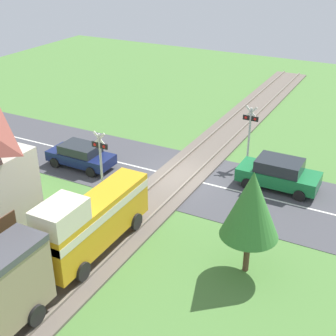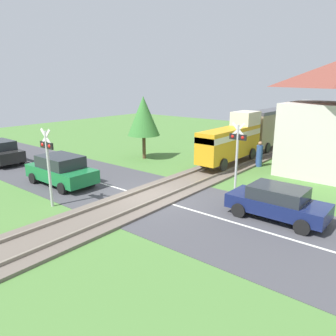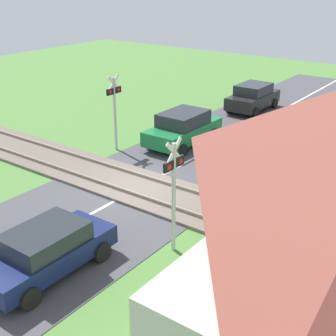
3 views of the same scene
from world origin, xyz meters
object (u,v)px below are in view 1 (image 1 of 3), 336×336
at_px(car_far_side, 81,155).
at_px(crossing_signal_west_approach, 250,127).
at_px(crossing_signal_east_approach, 100,156).
at_px(car_near_crossing, 279,173).
at_px(pedestrian_by_station, 49,244).

bearing_deg(car_far_side, crossing_signal_west_approach, -149.01).
bearing_deg(crossing_signal_east_approach, car_near_crossing, -147.21).
xyz_separation_m(car_far_side, crossing_signal_west_approach, (-8.29, -4.98, 1.49)).
height_order(crossing_signal_west_approach, crossing_signal_east_approach, same).
relative_size(crossing_signal_east_approach, pedestrian_by_station, 2.11).
bearing_deg(car_near_crossing, crossing_signal_east_approach, 32.79).
relative_size(crossing_signal_west_approach, crossing_signal_east_approach, 1.00).
distance_m(crossing_signal_west_approach, crossing_signal_east_approach, 8.85).
relative_size(car_near_crossing, crossing_signal_west_approach, 1.20).
relative_size(car_near_crossing, pedestrian_by_station, 2.55).
relative_size(car_far_side, pedestrian_by_station, 2.36).
bearing_deg(pedestrian_by_station, crossing_signal_east_approach, -77.87).
bearing_deg(car_near_crossing, crossing_signal_west_approach, -41.02).
distance_m(car_far_side, crossing_signal_east_approach, 3.93).
relative_size(car_far_side, crossing_signal_east_approach, 1.11).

